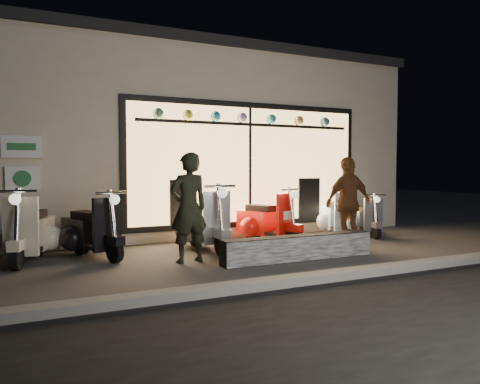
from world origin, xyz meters
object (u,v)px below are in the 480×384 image
object	(u,v)px
scooter_silver	(202,224)
scooter_red	(263,221)
woman	(348,202)
graffiti_barrier	(298,248)
man	(189,208)

from	to	relation	value
scooter_silver	scooter_red	distance (m)	1.39
woman	scooter_red	bearing A→B (deg)	-51.85
graffiti_barrier	scooter_red	xyz separation A→B (m)	(0.36, 1.87, 0.22)
scooter_silver	scooter_red	bearing A→B (deg)	5.18
scooter_red	woman	size ratio (longest dim) A/B	0.86
scooter_red	graffiti_barrier	bearing A→B (deg)	-123.63
graffiti_barrier	scooter_silver	size ratio (longest dim) A/B	1.66
man	woman	distance (m)	3.11
scooter_red	man	size ratio (longest dim) A/B	0.84
scooter_red	woman	xyz separation A→B (m)	(1.09, -1.30, 0.42)
man	scooter_red	bearing A→B (deg)	-153.46
scooter_silver	woman	world-z (taller)	woman
graffiti_barrier	man	xyz separation A→B (m)	(-1.65, 0.59, 0.66)
scooter_silver	man	size ratio (longest dim) A/B	0.93
scooter_red	woman	bearing A→B (deg)	-72.68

